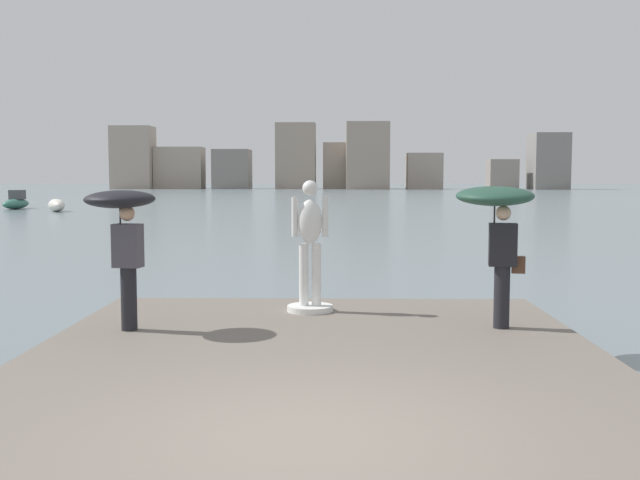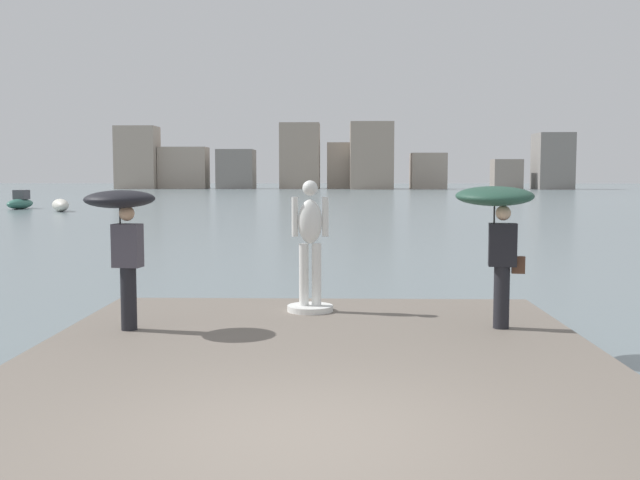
# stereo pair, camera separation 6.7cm
# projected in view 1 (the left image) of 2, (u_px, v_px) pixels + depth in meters

# --- Properties ---
(ground_plane) EXTENTS (400.00, 400.00, 0.00)m
(ground_plane) POSITION_uv_depth(u_px,v_px,m) (331.00, 217.00, 46.01)
(ground_plane) COLOR slate
(pier) EXTENTS (7.09, 9.86, 0.40)m
(pier) POSITION_uv_depth(u_px,v_px,m) (314.00, 391.00, 8.07)
(pier) COLOR #70665B
(pier) RESTS_ON ground
(statue_white_figure) EXTENTS (0.73, 0.73, 2.07)m
(statue_white_figure) POSITION_uv_depth(u_px,v_px,m) (310.00, 254.00, 11.68)
(statue_white_figure) COLOR white
(statue_white_figure) RESTS_ON pier
(onlooker_left) EXTENTS (1.11, 1.12, 1.96)m
(onlooker_left) POSITION_uv_depth(u_px,v_px,m) (122.00, 220.00, 10.23)
(onlooker_left) COLOR black
(onlooker_left) RESTS_ON pier
(onlooker_right) EXTENTS (1.23, 1.24, 2.03)m
(onlooker_right) POSITION_uv_depth(u_px,v_px,m) (497.00, 214.00, 10.36)
(onlooker_right) COLOR black
(onlooker_right) RESTS_ON pier
(boat_near) EXTENTS (2.47, 3.43, 0.89)m
(boat_near) POSITION_uv_depth(u_px,v_px,m) (56.00, 205.00, 52.73)
(boat_near) COLOR silver
(boat_near) RESTS_ON ground
(boat_mid) EXTENTS (1.32, 3.68, 1.45)m
(boat_mid) POSITION_uv_depth(u_px,v_px,m) (16.00, 202.00, 56.69)
(boat_mid) COLOR #336B5B
(boat_mid) RESTS_ON ground
(distant_skyline) EXTENTS (86.12, 14.36, 12.65)m
(distant_skyline) POSITION_uv_depth(u_px,v_px,m) (317.00, 162.00, 143.05)
(distant_skyline) COLOR #A89989
(distant_skyline) RESTS_ON ground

